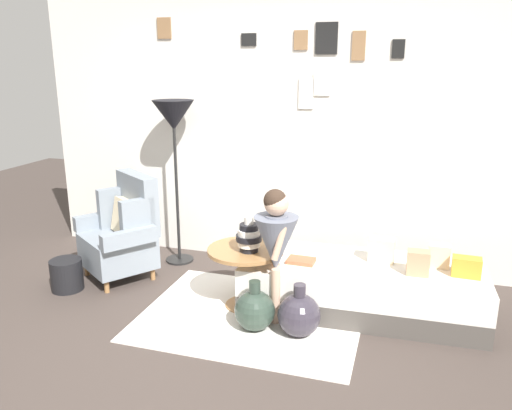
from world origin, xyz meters
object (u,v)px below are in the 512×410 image
(armchair, at_px, (124,232))
(vase_striped, at_px, (249,237))
(daybed, at_px, (361,287))
(side_table, at_px, (246,264))
(demijohn_far, at_px, (299,315))
(magazine_basket, at_px, (67,275))
(floor_lamp, at_px, (174,122))
(demijohn_near, at_px, (255,310))
(person_child, at_px, (276,239))
(book_on_daybed, at_px, (301,261))

(armchair, distance_m, vase_striped, 1.38)
(daybed, relative_size, side_table, 3.11)
(vase_striped, distance_m, demijohn_far, 0.72)
(armchair, bearing_deg, magazine_basket, -128.75)
(side_table, bearing_deg, floor_lamp, 141.85)
(floor_lamp, distance_m, magazine_basket, 1.70)
(vase_striped, distance_m, magazine_basket, 1.75)
(vase_striped, relative_size, demijohn_near, 0.72)
(vase_striped, bearing_deg, person_child, -23.82)
(daybed, xyz_separation_m, magazine_basket, (-2.54, -0.39, -0.06))
(demijohn_far, bearing_deg, daybed, 54.12)
(person_child, xyz_separation_m, demijohn_far, (0.23, -0.17, -0.51))
(vase_striped, relative_size, floor_lamp, 0.18)
(daybed, relative_size, demijohn_near, 4.86)
(magazine_basket, bearing_deg, armchair, 51.25)
(book_on_daybed, xyz_separation_m, magazine_basket, (-2.06, -0.28, -0.28))
(daybed, bearing_deg, person_child, -148.55)
(vase_striped, bearing_deg, daybed, 17.14)
(vase_striped, bearing_deg, armchair, 166.94)
(daybed, height_order, demijohn_near, daybed)
(armchair, xyz_separation_m, demijohn_near, (1.47, -0.60, -0.28))
(armchair, relative_size, side_table, 1.57)
(side_table, distance_m, book_on_daybed, 0.45)
(side_table, relative_size, floor_lamp, 0.38)
(vase_striped, bearing_deg, book_on_daybed, 22.15)
(armchair, relative_size, demijohn_near, 2.45)
(daybed, distance_m, demijohn_far, 0.67)
(daybed, relative_size, demijohn_far, 4.72)
(daybed, xyz_separation_m, demijohn_near, (-0.73, -0.56, -0.04))
(book_on_daybed, bearing_deg, armchair, 175.06)
(armchair, xyz_separation_m, side_table, (1.28, -0.26, -0.07))
(daybed, height_order, side_table, side_table)
(side_table, bearing_deg, person_child, -27.77)
(vase_striped, distance_m, floor_lamp, 1.51)
(side_table, relative_size, demijohn_far, 1.52)
(magazine_basket, bearing_deg, demijohn_far, -4.24)
(demijohn_near, bearing_deg, daybed, 37.56)
(person_child, height_order, demijohn_far, person_child)
(floor_lamp, xyz_separation_m, person_child, (1.26, -0.91, -0.73))
(armchair, distance_m, person_child, 1.65)
(person_child, xyz_separation_m, demijohn_near, (-0.11, -0.18, -0.52))
(vase_striped, xyz_separation_m, magazine_basket, (-1.67, -0.12, -0.49))
(side_table, height_order, demijohn_near, side_table)
(vase_striped, height_order, demijohn_near, vase_striped)
(person_child, xyz_separation_m, magazine_basket, (-1.92, -0.01, -0.54))
(magazine_basket, bearing_deg, book_on_daybed, 7.65)
(magazine_basket, bearing_deg, person_child, 0.19)
(armchair, height_order, vase_striped, armchair)
(vase_striped, bearing_deg, side_table, 134.88)
(daybed, bearing_deg, demijohn_far, -125.88)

